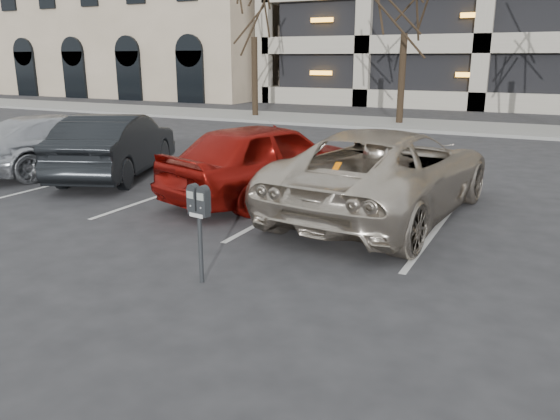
# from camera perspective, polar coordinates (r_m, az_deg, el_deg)

# --- Properties ---
(ground) EXTENTS (140.00, 140.00, 0.00)m
(ground) POSITION_cam_1_polar(r_m,az_deg,el_deg) (8.13, 3.56, -4.33)
(ground) COLOR #28282B
(ground) RESTS_ON ground
(sidewalk) EXTENTS (80.00, 4.00, 0.12)m
(sidewalk) POSITION_cam_1_polar(r_m,az_deg,el_deg) (23.38, 19.51, 8.08)
(sidewalk) COLOR gray
(sidewalk) RESTS_ON ground
(stall_lines) EXTENTS (16.90, 5.20, 0.00)m
(stall_lines) POSITION_cam_1_polar(r_m,az_deg,el_deg) (10.67, 1.57, 0.62)
(stall_lines) COLOR silver
(stall_lines) RESTS_ON ground
(parking_meter) EXTENTS (0.33, 0.17, 1.25)m
(parking_meter) POSITION_cam_1_polar(r_m,az_deg,el_deg) (6.80, -8.47, 0.01)
(parking_meter) COLOR black
(parking_meter) RESTS_ON ground
(suv_silver) EXTENTS (3.11, 5.86, 1.57)m
(suv_silver) POSITION_cam_1_polar(r_m,az_deg,el_deg) (10.02, 10.97, 3.92)
(suv_silver) COLOR beige
(suv_silver) RESTS_ON ground
(car_red) EXTENTS (3.14, 4.96, 1.57)m
(car_red) POSITION_cam_1_polar(r_m,az_deg,el_deg) (11.06, -1.38, 5.29)
(car_red) COLOR maroon
(car_red) RESTS_ON ground
(car_dark) EXTENTS (3.17, 4.83, 1.50)m
(car_dark) POSITION_cam_1_polar(r_m,az_deg,el_deg) (13.70, -16.78, 6.49)
(car_dark) COLOR black
(car_dark) RESTS_ON ground
(car_silver) EXTENTS (3.11, 5.21, 1.41)m
(car_silver) POSITION_cam_1_polar(r_m,az_deg,el_deg) (14.90, -21.51, 6.59)
(car_silver) COLOR #B6B9BE
(car_silver) RESTS_ON ground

